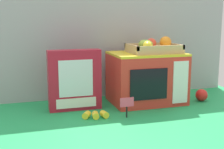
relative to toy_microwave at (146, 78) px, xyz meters
name	(u,v)px	position (x,y,z in m)	size (l,w,h in m)	color
ground_plane	(120,107)	(-0.18, -0.06, -0.14)	(1.70, 1.70, 0.00)	#219E54
display_back_panel	(106,38)	(-0.18, 0.21, 0.22)	(1.61, 0.03, 0.72)	#A0A3A8
toy_microwave	(146,78)	(0.00, 0.00, 0.00)	(0.40, 0.29, 0.29)	red
food_groups_crate	(154,48)	(0.03, -0.02, 0.17)	(0.28, 0.20, 0.09)	tan
cookie_set_box	(75,80)	(-0.42, -0.02, 0.01)	(0.28, 0.07, 0.32)	#B2192D
price_sign	(127,104)	(-0.20, -0.23, -0.08)	(0.07, 0.01, 0.10)	black
loose_toy_banana	(96,115)	(-0.35, -0.20, -0.13)	(0.13, 0.07, 0.03)	yellow
loose_toy_apple	(202,95)	(0.32, -0.08, -0.11)	(0.07, 0.07, 0.07)	red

